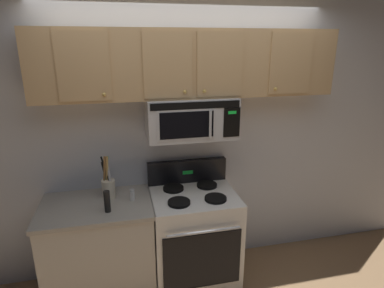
{
  "coord_description": "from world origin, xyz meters",
  "views": [
    {
      "loc": [
        -0.59,
        -2.1,
        2.19
      ],
      "look_at": [
        0.0,
        0.49,
        1.35
      ],
      "focal_mm": 30.04,
      "sensor_mm": 36.0,
      "label": 1
    }
  ],
  "objects_px": {
    "salt_shaker": "(132,195)",
    "pepper_mill": "(107,201)",
    "stove_range": "(194,236)",
    "over_range_microwave": "(191,117)",
    "utensil_crock_cream": "(108,185)"
  },
  "relations": [
    {
      "from": "over_range_microwave",
      "to": "pepper_mill",
      "type": "height_order",
      "value": "over_range_microwave"
    },
    {
      "from": "pepper_mill",
      "to": "salt_shaker",
      "type": "bearing_deg",
      "value": 37.34
    },
    {
      "from": "utensil_crock_cream",
      "to": "salt_shaker",
      "type": "distance_m",
      "value": 0.23
    },
    {
      "from": "stove_range",
      "to": "utensil_crock_cream",
      "type": "distance_m",
      "value": 0.92
    },
    {
      "from": "utensil_crock_cream",
      "to": "salt_shaker",
      "type": "height_order",
      "value": "utensil_crock_cream"
    },
    {
      "from": "over_range_microwave",
      "to": "salt_shaker",
      "type": "height_order",
      "value": "over_range_microwave"
    },
    {
      "from": "stove_range",
      "to": "pepper_mill",
      "type": "relative_size",
      "value": 6.25
    },
    {
      "from": "salt_shaker",
      "to": "pepper_mill",
      "type": "height_order",
      "value": "pepper_mill"
    },
    {
      "from": "over_range_microwave",
      "to": "salt_shaker",
      "type": "distance_m",
      "value": 0.83
    },
    {
      "from": "utensil_crock_cream",
      "to": "over_range_microwave",
      "type": "bearing_deg",
      "value": 0.83
    },
    {
      "from": "salt_shaker",
      "to": "pepper_mill",
      "type": "bearing_deg",
      "value": -142.66
    },
    {
      "from": "stove_range",
      "to": "over_range_microwave",
      "type": "xyz_separation_m",
      "value": [
        -0.0,
        0.12,
        1.11
      ]
    },
    {
      "from": "over_range_microwave",
      "to": "pepper_mill",
      "type": "distance_m",
      "value": 0.98
    },
    {
      "from": "salt_shaker",
      "to": "pepper_mill",
      "type": "relative_size",
      "value": 0.56
    },
    {
      "from": "stove_range",
      "to": "utensil_crock_cream",
      "type": "relative_size",
      "value": 2.81
    }
  ]
}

